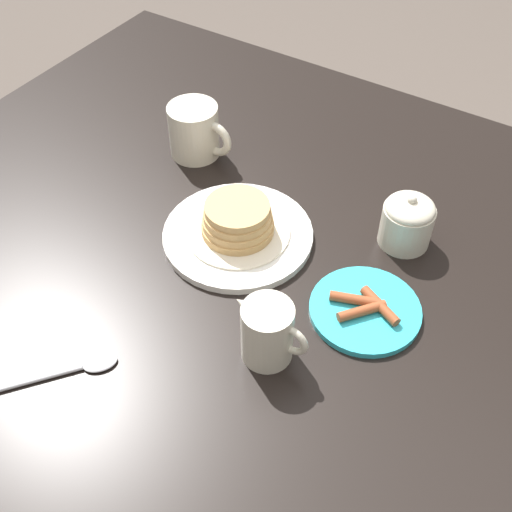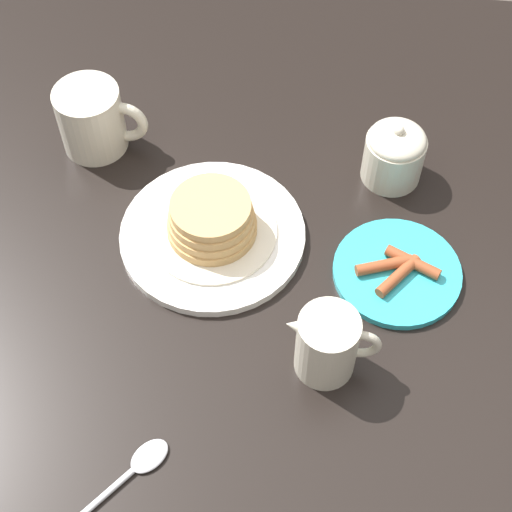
{
  "view_description": "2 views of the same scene",
  "coord_description": "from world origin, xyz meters",
  "px_view_note": "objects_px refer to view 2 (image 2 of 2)",
  "views": [
    {
      "loc": [
        0.36,
        -0.55,
        1.43
      ],
      "look_at": [
        0.02,
        -0.01,
        0.76
      ],
      "focal_mm": 45.0,
      "sensor_mm": 36.0,
      "label": 1
    },
    {
      "loc": [
        0.08,
        -0.54,
        1.53
      ],
      "look_at": [
        0.02,
        -0.01,
        0.76
      ],
      "focal_mm": 55.0,
      "sensor_mm": 36.0,
      "label": 2
    }
  ],
  "objects_px": {
    "side_plate_bacon": "(397,271)",
    "spoon": "(129,474)",
    "pancake_plate": "(212,227)",
    "coffee_mug": "(93,119)",
    "sugar_bowl": "(394,153)",
    "creamer_pitcher": "(327,344)"
  },
  "relations": [
    {
      "from": "side_plate_bacon",
      "to": "spoon",
      "type": "distance_m",
      "value": 0.39
    },
    {
      "from": "pancake_plate",
      "to": "spoon",
      "type": "xyz_separation_m",
      "value": [
        -0.04,
        -0.31,
        -0.02
      ]
    },
    {
      "from": "coffee_mug",
      "to": "sugar_bowl",
      "type": "height_order",
      "value": "coffee_mug"
    },
    {
      "from": "sugar_bowl",
      "to": "creamer_pitcher",
      "type": "bearing_deg",
      "value": -103.27
    },
    {
      "from": "side_plate_bacon",
      "to": "creamer_pitcher",
      "type": "relative_size",
      "value": 1.44
    },
    {
      "from": "coffee_mug",
      "to": "spoon",
      "type": "relative_size",
      "value": 0.89
    },
    {
      "from": "side_plate_bacon",
      "to": "creamer_pitcher",
      "type": "height_order",
      "value": "creamer_pitcher"
    },
    {
      "from": "coffee_mug",
      "to": "spoon",
      "type": "height_order",
      "value": "coffee_mug"
    },
    {
      "from": "side_plate_bacon",
      "to": "creamer_pitcher",
      "type": "xyz_separation_m",
      "value": [
        -0.08,
        -0.13,
        0.04
      ]
    },
    {
      "from": "creamer_pitcher",
      "to": "spoon",
      "type": "distance_m",
      "value": 0.25
    },
    {
      "from": "coffee_mug",
      "to": "spoon",
      "type": "distance_m",
      "value": 0.47
    },
    {
      "from": "pancake_plate",
      "to": "creamer_pitcher",
      "type": "xyz_separation_m",
      "value": [
        0.15,
        -0.16,
        0.03
      ]
    },
    {
      "from": "sugar_bowl",
      "to": "spoon",
      "type": "distance_m",
      "value": 0.51
    },
    {
      "from": "pancake_plate",
      "to": "sugar_bowl",
      "type": "xyz_separation_m",
      "value": [
        0.22,
        0.13,
        0.02
      ]
    },
    {
      "from": "pancake_plate",
      "to": "side_plate_bacon",
      "type": "bearing_deg",
      "value": -6.98
    },
    {
      "from": "side_plate_bacon",
      "to": "coffee_mug",
      "type": "distance_m",
      "value": 0.44
    },
    {
      "from": "creamer_pitcher",
      "to": "coffee_mug",
      "type": "bearing_deg",
      "value": 137.79
    },
    {
      "from": "side_plate_bacon",
      "to": "coffee_mug",
      "type": "bearing_deg",
      "value": 157.74
    },
    {
      "from": "creamer_pitcher",
      "to": "sugar_bowl",
      "type": "bearing_deg",
      "value": 76.73
    },
    {
      "from": "coffee_mug",
      "to": "creamer_pitcher",
      "type": "distance_m",
      "value": 0.44
    },
    {
      "from": "coffee_mug",
      "to": "pancake_plate",
      "type": "bearing_deg",
      "value": -37.92
    },
    {
      "from": "coffee_mug",
      "to": "sugar_bowl",
      "type": "bearing_deg",
      "value": -1.3
    }
  ]
}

